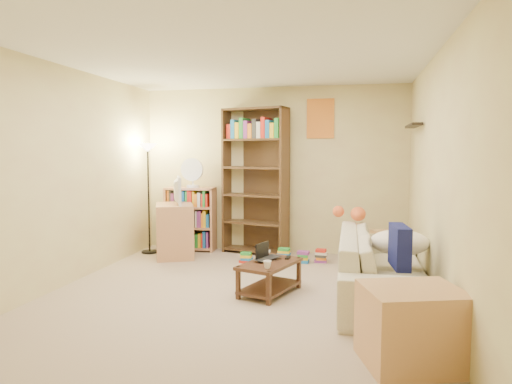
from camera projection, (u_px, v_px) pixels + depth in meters
room at (235, 143)px, 4.73m from camera, size 4.50×4.54×2.52m
sofa at (383, 265)px, 4.81m from camera, size 2.31×0.93×0.67m
navy_pillow at (400, 247)px, 4.28m from camera, size 0.18×0.45×0.40m
cream_blanket at (399, 242)px, 4.81m from camera, size 0.62×0.44×0.26m
tabby_cat at (355, 213)px, 5.70m from camera, size 0.52×0.19×0.18m
coffee_table at (270, 274)px, 4.92m from camera, size 0.66×0.87×0.34m
laptop at (271, 260)px, 4.96m from camera, size 0.56×0.54×0.03m
laptop_screen at (262, 250)px, 5.01m from camera, size 0.09×0.25×0.17m
mug at (267, 265)px, 4.64m from camera, size 0.17×0.17×0.08m
tv_remote at (288, 258)px, 5.08m from camera, size 0.05×0.14×0.02m
tv_stand at (175, 230)px, 6.66m from camera, size 0.76×0.87×0.77m
television at (174, 191)px, 6.61m from camera, size 0.75×0.60×0.40m
tall_bookshelf at (255, 177)px, 6.81m from camera, size 1.03×0.55×2.18m
short_bookshelf at (191, 219)px, 7.09m from camera, size 0.78×0.35×0.98m
desk_fan at (192, 173)px, 6.97m from camera, size 0.35×0.20×0.45m
floor_lamp at (148, 166)px, 6.82m from camera, size 0.28×0.28×1.65m
side_table at (392, 251)px, 5.93m from camera, size 0.57×0.57×0.50m
end_cabinet at (412, 326)px, 3.26m from camera, size 0.82×0.74×0.56m
book_stacks at (285, 256)px, 6.31m from camera, size 1.18×0.35×0.20m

